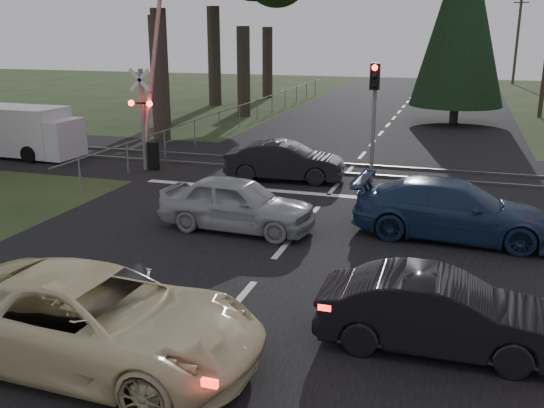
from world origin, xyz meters
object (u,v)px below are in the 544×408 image
at_px(traffic_signal_center, 374,101).
at_px(dark_car_far, 285,161).
at_px(white_van, 20,132).
at_px(silver_car, 238,204).
at_px(blue_sedan, 454,210).
at_px(crossing_signal, 148,116).
at_px(utility_pole_far, 518,35).
at_px(cream_coupe, 95,320).
at_px(dark_hatchback, 439,313).

bearing_deg(traffic_signal_center, dark_car_far, -162.31).
xyz_separation_m(traffic_signal_center, white_van, (-14.72, -0.19, -1.74)).
relative_size(silver_car, blue_sedan, 0.82).
bearing_deg(white_van, blue_sedan, -14.88).
bearing_deg(crossing_signal, traffic_signal_center, 6.15).
xyz_separation_m(traffic_signal_center, dark_car_far, (-2.92, -0.93, -2.12)).
height_order(dark_car_far, white_van, white_van).
relative_size(utility_pole_far, cream_coupe, 1.64).
xyz_separation_m(cream_coupe, silver_car, (-0.23, 7.06, -0.05)).
xyz_separation_m(traffic_signal_center, utility_pole_far, (7.50, 44.32, 1.92)).
bearing_deg(cream_coupe, dark_hatchback, -66.25).
xyz_separation_m(cream_coupe, white_van, (-12.37, 13.49, 0.30)).
bearing_deg(white_van, crossing_signal, -4.07).
relative_size(blue_sedan, white_van, 0.94).
distance_m(traffic_signal_center, silver_car, 7.42).
bearing_deg(dark_hatchback, traffic_signal_center, 12.86).
bearing_deg(white_van, cream_coupe, -45.38).
distance_m(blue_sedan, white_van, 18.47).
distance_m(traffic_signal_center, dark_car_far, 3.73).
height_order(utility_pole_far, blue_sedan, utility_pole_far).
relative_size(dark_hatchback, dark_car_far, 0.96).
relative_size(traffic_signal_center, utility_pole_far, 0.46).
xyz_separation_m(dark_hatchback, silver_car, (-5.42, 4.97, 0.06)).
height_order(cream_coupe, blue_sedan, cream_coupe).
relative_size(dark_hatchback, silver_car, 0.95).
bearing_deg(white_van, silver_car, -25.84).
relative_size(cream_coupe, dark_car_far, 1.32).
height_order(traffic_signal_center, silver_car, traffic_signal_center).
relative_size(crossing_signal, cream_coupe, 1.27).
bearing_deg(dark_hatchback, blue_sedan, -1.85).
bearing_deg(blue_sedan, dark_hatchback, -178.24).
relative_size(traffic_signal_center, silver_car, 0.97).
bearing_deg(silver_car, traffic_signal_center, -17.62).
xyz_separation_m(crossing_signal, traffic_signal_center, (8.27, 0.89, 0.75)).
distance_m(cream_coupe, blue_sedan, 9.67).
distance_m(crossing_signal, cream_coupe, 14.16).
xyz_separation_m(cream_coupe, dark_car_far, (-0.57, 12.76, -0.08)).
xyz_separation_m(traffic_signal_center, blue_sedan, (2.94, -5.59, -2.06)).
bearing_deg(traffic_signal_center, crossing_signal, -173.85).
height_order(cream_coupe, white_van, white_van).
bearing_deg(blue_sedan, dark_car_far, 54.27).
xyz_separation_m(dark_car_far, white_van, (-11.80, 0.74, 0.38)).
relative_size(crossing_signal, traffic_signal_center, 1.70).
relative_size(crossing_signal, utility_pole_far, 0.77).
height_order(silver_car, white_van, white_van).
bearing_deg(traffic_signal_center, silver_car, -111.26).
distance_m(crossing_signal, traffic_signal_center, 8.36).
bearing_deg(dark_hatchback, utility_pole_far, -5.66).
relative_size(cream_coupe, blue_sedan, 1.08).
distance_m(crossing_signal, utility_pole_far, 47.96).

